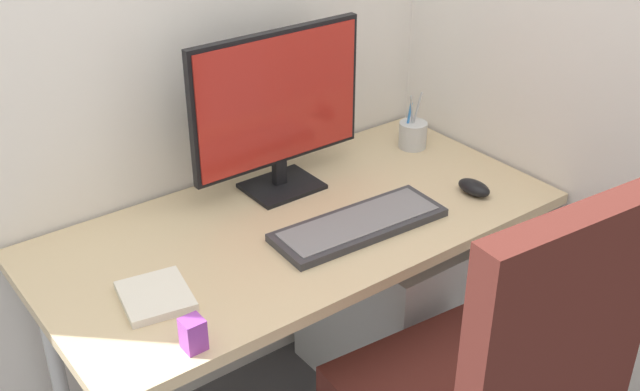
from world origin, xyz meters
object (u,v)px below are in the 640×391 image
filing_cabinet (398,298)px  monitor (278,106)px  office_chair (492,390)px  mouse (474,188)px  keyboard (359,224)px  notebook (155,296)px  desk_clamp_accessory (193,334)px  pen_holder (413,134)px

filing_cabinet → monitor: bearing=156.3°
office_chair → mouse: size_ratio=10.74×
keyboard → notebook: (-0.56, 0.04, -0.00)m
office_chair → keyboard: size_ratio=2.32×
notebook → desk_clamp_accessory: size_ratio=2.29×
mouse → office_chair: bearing=-134.2°
office_chair → keyboard: (0.02, 0.50, 0.19)m
pen_holder → filing_cabinet: bearing=-138.5°
filing_cabinet → desk_clamp_accessory: desk_clamp_accessory is taller
monitor → mouse: bearing=-41.4°
monitor → keyboard: size_ratio=1.11×
filing_cabinet → desk_clamp_accessory: (-0.88, -0.32, 0.50)m
office_chair → monitor: 0.91m
mouse → keyboard: bearing=169.2°
mouse → desk_clamp_accessory: bearing=-176.5°
desk_clamp_accessory → filing_cabinet: bearing=19.7°
office_chair → desk_clamp_accessory: office_chair is taller
pen_holder → monitor: bearing=176.0°
filing_cabinet → pen_holder: 0.53m
pen_holder → desk_clamp_accessory: (-1.02, -0.43, -0.01)m
pen_holder → desk_clamp_accessory: pen_holder is taller
desk_clamp_accessory → mouse: bearing=6.5°
filing_cabinet → notebook: size_ratio=3.48×
filing_cabinet → monitor: monitor is taller
mouse → notebook: (-0.93, 0.09, -0.01)m
keyboard → desk_clamp_accessory: bearing=-164.5°
monitor → filing_cabinet: bearing=-23.7°
keyboard → monitor: bearing=96.7°
notebook → pen_holder: bearing=23.9°
desk_clamp_accessory → keyboard: bearing=15.5°
notebook → desk_clamp_accessory: 0.20m
office_chair → pen_holder: office_chair is taller
office_chair → notebook: office_chair is taller
notebook → keyboard: bearing=6.6°
office_chair → filing_cabinet: size_ratio=1.91×
filing_cabinet → keyboard: keyboard is taller
notebook → monitor: bearing=37.9°
keyboard → pen_holder: 0.52m
keyboard → pen_holder: (0.44, 0.28, 0.03)m
monitor → notebook: size_ratio=3.16×
filing_cabinet → notebook: bearing=-172.3°
keyboard → mouse: size_ratio=4.62×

